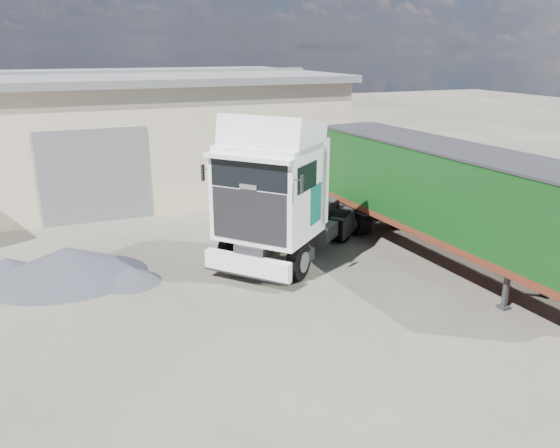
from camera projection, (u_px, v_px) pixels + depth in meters
name	position (u px, v px, depth m)	size (l,w,h in m)	color
ground	(223.00, 329.00, 13.14)	(120.00, 120.00, 0.00)	#2C2823
brick_boundary_wall	(451.00, 181.00, 22.19)	(0.35, 26.00, 2.50)	#984426
tractor_unit	(283.00, 199.00, 16.91)	(6.91, 6.53, 4.70)	black
box_trailer	(440.00, 191.00, 16.87)	(3.05, 11.14, 3.66)	#2D2D30
gravel_heap	(64.00, 264.00, 15.92)	(5.34, 4.78, 0.95)	#20212A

